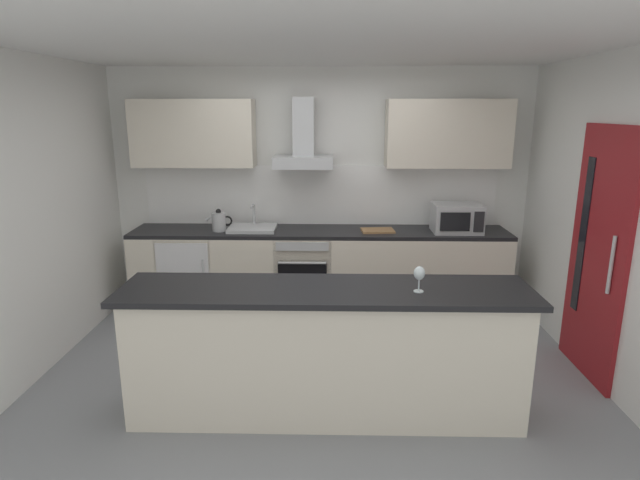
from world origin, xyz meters
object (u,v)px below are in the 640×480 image
Objects in this scene: microwave at (457,218)px; kettle at (219,221)px; oven at (304,270)px; refrigerator at (191,272)px; sink at (253,228)px; range_hood at (304,146)px; chopping_board at (378,230)px; wine_glass at (419,274)px.

kettle is (-2.51, -0.01, -0.04)m from microwave.
oven is 1.24m from refrigerator.
oven is 0.72m from sink.
range_hood is 1.19m from chopping_board.
sink is at bearing 178.97° from microwave.
wine_glass reaches higher than kettle.
wine_glass reaches higher than oven.
oven is 1.60× the size of sink.
microwave is at bearing -0.50° from refrigerator.
range_hood is at bearing 12.23° from sink.
refrigerator is 2.09m from chopping_board.
range_hood reaches higher than microwave.
oven is at bearing -90.00° from range_hood.
microwave is at bearing -0.99° from oven.
oven is 1.11× the size of range_hood.
wine_glass is (1.78, -2.03, 0.09)m from kettle.
oven is 1.60× the size of microwave.
refrigerator is 0.86m from sink.
oven is at bearing -1.15° from sink.
chopping_board is (1.33, -0.03, -0.02)m from sink.
range_hood is 2.12× the size of chopping_board.
wine_glass is at bearing -55.45° from sink.
chopping_board is at bearing -1.49° from sink.
refrigerator is 2.50× the size of chopping_board.
range_hood is 2.47m from wine_glass.
microwave is (1.61, -0.03, 0.59)m from oven.
sink reaches higher than chopping_board.
wine_glass is (1.43, -2.08, 0.16)m from sink.
microwave is 2.16m from sink.
sink reaches higher than refrigerator.
oven is 4.50× the size of wine_glass.
microwave is 1.73× the size of kettle.
oven is 2.77× the size of kettle.
chopping_board is at bearing -0.59° from refrigerator.
chopping_board reaches higher than refrigerator.
sink reaches higher than kettle.
oven is at bearing 178.28° from chopping_board.
microwave is 2.51m from kettle.
oven is 0.91m from chopping_board.
chopping_board is at bearing 0.34° from kettle.
chopping_board is at bearing 92.75° from wine_glass.
oven reaches higher than refrigerator.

